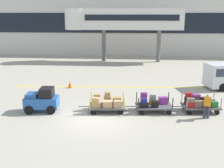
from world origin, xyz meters
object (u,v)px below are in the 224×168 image
object	(u,v)px
baggage_cart_middle	(152,103)
baggage_cart_tail	(199,103)
baggage_cart_lead	(107,103)
baggage_tug	(42,100)
safety_cone_near	(70,85)
baggage_handler	(207,105)
safety_cone_far	(197,95)

from	to	relation	value
baggage_cart_middle	baggage_cart_tail	size ratio (longest dim) A/B	1.00
baggage_cart_lead	baggage_cart_middle	distance (m)	2.94
baggage_tug	safety_cone_near	distance (m)	5.82
baggage_cart_tail	safety_cone_near	size ratio (longest dim) A/B	5.54
baggage_cart_middle	baggage_handler	size ratio (longest dim) A/B	1.95
baggage_tug	baggage_cart_lead	distance (m)	4.14
baggage_handler	baggage_cart_middle	bearing A→B (deg)	161.73
baggage_tug	baggage_handler	xyz separation A→B (m)	(10.21, -0.43, 0.11)
baggage_cart_middle	baggage_cart_tail	xyz separation A→B (m)	(3.00, 0.17, 0.01)
safety_cone_far	safety_cone_near	bearing A→B (deg)	167.17
baggage_cart_tail	safety_cone_near	world-z (taller)	baggage_cart_tail
baggage_handler	safety_cone_near	xyz separation A→B (m)	(-9.74, 6.20, -0.59)
baggage_tug	baggage_handler	size ratio (longest dim) A/B	1.39
baggage_cart_tail	baggage_handler	size ratio (longest dim) A/B	1.95
baggage_cart_tail	baggage_tug	bearing A→B (deg)	-175.51
baggage_cart_lead	baggage_cart_middle	bearing A→B (deg)	5.33
baggage_cart_middle	baggage_cart_tail	distance (m)	3.01
safety_cone_near	safety_cone_far	distance (m)	10.30
baggage_tug	safety_cone_near	xyz separation A→B (m)	(0.47, 5.78, -0.48)
baggage_cart_tail	safety_cone_far	xyz separation A→B (m)	(0.46, 2.70, -0.27)
baggage_cart_lead	baggage_tug	bearing A→B (deg)	-175.24
safety_cone_near	baggage_handler	bearing A→B (deg)	-32.48
baggage_cart_lead	baggage_cart_middle	size ratio (longest dim) A/B	1.00
baggage_cart_middle	baggage_handler	distance (m)	3.34
baggage_handler	safety_cone_far	size ratio (longest dim) A/B	2.84
safety_cone_near	safety_cone_far	xyz separation A→B (m)	(10.05, -2.29, 0.00)
baggage_cart_tail	safety_cone_far	bearing A→B (deg)	80.32
safety_cone_far	baggage_tug	bearing A→B (deg)	-161.64
baggage_handler	baggage_cart_lead	bearing A→B (deg)	172.79
safety_cone_near	baggage_tug	bearing A→B (deg)	-94.61
baggage_cart_tail	safety_cone_far	world-z (taller)	baggage_cart_tail
baggage_handler	safety_cone_far	world-z (taller)	baggage_handler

